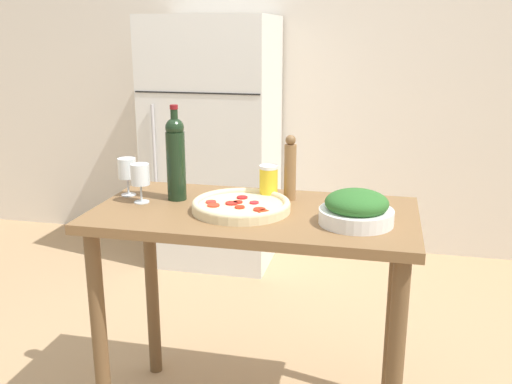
# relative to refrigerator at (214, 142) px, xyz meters

# --- Properties ---
(wall_back) EXTENTS (6.40, 0.08, 2.60)m
(wall_back) POSITION_rel_refrigerator_xyz_m (0.66, 0.38, 0.50)
(wall_back) COLOR silver
(wall_back) RESTS_ON ground_plane
(refrigerator) EXTENTS (0.79, 0.70, 1.61)m
(refrigerator) POSITION_rel_refrigerator_xyz_m (0.00, 0.00, 0.00)
(refrigerator) COLOR silver
(refrigerator) RESTS_ON ground_plane
(prep_counter) EXTENTS (1.16, 0.60, 0.89)m
(prep_counter) POSITION_rel_refrigerator_xyz_m (0.66, -1.66, -0.07)
(prep_counter) COLOR brown
(prep_counter) RESTS_ON ground_plane
(wine_bottle) EXTENTS (0.07, 0.07, 0.36)m
(wine_bottle) POSITION_rel_refrigerator_xyz_m (0.34, -1.59, 0.25)
(wine_bottle) COLOR black
(wine_bottle) RESTS_ON prep_counter
(wine_glass_near) EXTENTS (0.07, 0.07, 0.15)m
(wine_glass_near) POSITION_rel_refrigerator_xyz_m (0.22, -1.67, 0.18)
(wine_glass_near) COLOR silver
(wine_glass_near) RESTS_ON prep_counter
(wine_glass_far) EXTENTS (0.07, 0.07, 0.15)m
(wine_glass_far) POSITION_rel_refrigerator_xyz_m (0.13, -1.58, 0.18)
(wine_glass_far) COLOR silver
(wine_glass_far) RESTS_ON prep_counter
(pepper_mill) EXTENTS (0.05, 0.05, 0.25)m
(pepper_mill) POSITION_rel_refrigerator_xyz_m (0.76, -1.50, 0.20)
(pepper_mill) COLOR olive
(pepper_mill) RESTS_ON prep_counter
(salad_bowl) EXTENTS (0.25, 0.25, 0.12)m
(salad_bowl) POSITION_rel_refrigerator_xyz_m (1.03, -1.73, 0.13)
(salad_bowl) COLOR white
(salad_bowl) RESTS_ON prep_counter
(homemade_pizza) EXTENTS (0.36, 0.36, 0.04)m
(homemade_pizza) POSITION_rel_refrigerator_xyz_m (0.61, -1.68, 0.10)
(homemade_pizza) COLOR beige
(homemade_pizza) RESTS_ON prep_counter
(salt_canister) EXTENTS (0.07, 0.07, 0.14)m
(salt_canister) POSITION_rel_refrigerator_xyz_m (0.68, -1.52, 0.15)
(salt_canister) COLOR yellow
(salt_canister) RESTS_ON prep_counter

